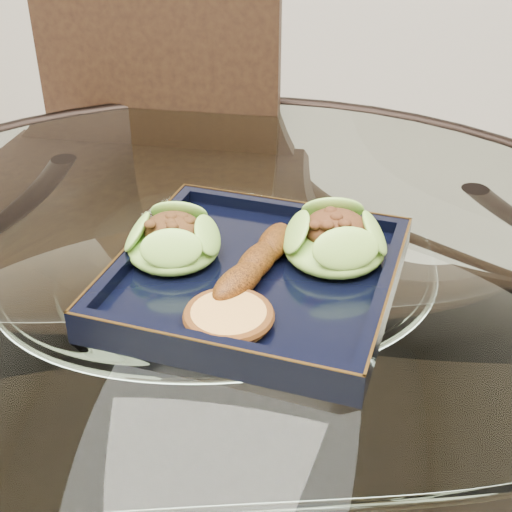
# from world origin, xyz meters

# --- Properties ---
(dining_table) EXTENTS (1.13, 1.13, 0.77)m
(dining_table) POSITION_xyz_m (-0.00, -0.00, 0.60)
(dining_table) COLOR white
(dining_table) RESTS_ON ground
(dining_chair) EXTENTS (0.41, 0.41, 0.95)m
(dining_chair) POSITION_xyz_m (-0.20, 0.38, 0.53)
(dining_chair) COLOR #301E10
(dining_chair) RESTS_ON ground
(navy_plate) EXTENTS (0.31, 0.31, 0.02)m
(navy_plate) POSITION_xyz_m (0.04, 0.00, 0.77)
(navy_plate) COLOR black
(navy_plate) RESTS_ON dining_table
(lettuce_wrap_left) EXTENTS (0.12, 0.12, 0.03)m
(lettuce_wrap_left) POSITION_xyz_m (-0.05, 0.02, 0.80)
(lettuce_wrap_left) COLOR #60A730
(lettuce_wrap_left) RESTS_ON navy_plate
(lettuce_wrap_right) EXTENTS (0.12, 0.12, 0.04)m
(lettuce_wrap_right) POSITION_xyz_m (0.11, 0.04, 0.80)
(lettuce_wrap_right) COLOR #6BA02E
(lettuce_wrap_right) RESTS_ON navy_plate
(roasted_plantain) EXTENTS (0.07, 0.15, 0.03)m
(roasted_plantain) POSITION_xyz_m (0.04, 0.00, 0.80)
(roasted_plantain) COLOR #64300A
(roasted_plantain) RESTS_ON navy_plate
(crumb_patty) EXTENTS (0.09, 0.09, 0.01)m
(crumb_patty) POSITION_xyz_m (0.03, -0.08, 0.79)
(crumb_patty) COLOR gold
(crumb_patty) RESTS_ON navy_plate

